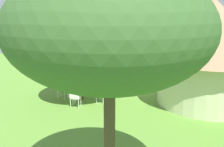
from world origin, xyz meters
The scene contains 14 objects.
ground_plane centered at (0.00, 0.00, 0.00)m, with size 36.00×36.00×0.00m, color #5A8C32.
thatched_hut centered at (-2.19, 4.18, 2.70)m, with size 5.68×5.68×4.93m.
shade_umbrella centered at (3.06, 1.17, 2.76)m, with size 4.25×4.25×3.21m.
patio_dining_table centered at (3.06, 1.17, 0.65)m, with size 1.31×1.02×0.74m.
patio_chair_west_end centered at (3.97, 0.45, 0.52)m, with size 0.60×0.61×0.90m.
patio_chair_near_lawn centered at (3.73, 2.12, 0.52)m, with size 0.60×0.60×0.90m.
patio_chair_east_end centered at (2.30, 2.05, 0.52)m, with size 0.61×0.61×0.90m.
patio_chair_near_hut centered at (2.17, 0.42, 0.52)m, with size 0.60×0.61×0.90m.
guest_beside_umbrella centered at (1.47, 1.54, 1.04)m, with size 0.48×0.48×1.72m.
standing_watcher centered at (-1.23, -2.30, 1.02)m, with size 0.45×0.50×1.69m.
striped_lounge_chair centered at (-2.19, -0.04, 0.25)m, with size 0.88×0.96×0.63m.
zebra_nearest_camera centered at (0.12, -0.43, 0.95)m, with size 1.58×1.83×1.49m.
zebra_by_umbrella centered at (1.74, -2.35, 0.95)m, with size 2.09×0.93×1.49m.
acacia_tree_far_lawn centered at (4.89, 8.56, 3.87)m, with size 3.87×3.87×5.04m.
Camera 1 is at (6.86, 12.96, 4.16)m, focal length 41.03 mm.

